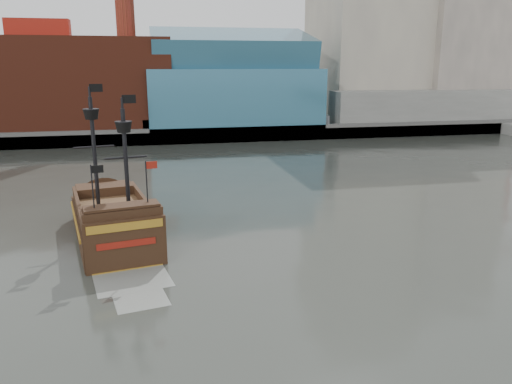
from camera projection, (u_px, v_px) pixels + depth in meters
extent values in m
plane|color=#282A25|center=(279.00, 348.00, 23.20)|extent=(400.00, 400.00, 0.00)
cube|color=slate|center=(171.00, 119.00, 109.95)|extent=(220.00, 60.00, 2.00)
cube|color=#4C4C49|center=(181.00, 136.00, 81.98)|extent=(220.00, 1.00, 2.60)
cube|color=maroon|center=(44.00, 84.00, 84.33)|extent=(42.00, 18.00, 15.00)
cube|color=#306781|center=(232.00, 97.00, 89.73)|extent=(30.00, 16.00, 10.00)
cube|color=#B2AA93|center=(369.00, 2.00, 100.94)|extent=(20.00, 22.00, 46.00)
cube|color=#A39689|center=(458.00, 23.00, 101.90)|extent=(18.00, 18.00, 38.00)
cube|color=slate|center=(434.00, 106.00, 94.36)|extent=(40.00, 6.00, 6.00)
cube|color=#306781|center=(232.00, 51.00, 87.73)|extent=(28.00, 14.94, 8.78)
cube|color=slate|center=(511.00, 105.00, 116.12)|extent=(4.00, 4.00, 3.00)
cube|color=black|center=(114.00, 230.00, 37.72)|extent=(7.42, 13.34, 2.73)
cube|color=#50321D|center=(113.00, 211.00, 37.34)|extent=(6.68, 12.01, 0.32)
cube|color=black|center=(105.00, 191.00, 41.75)|extent=(4.84, 3.28, 1.05)
cube|color=black|center=(123.00, 222.00, 32.26)|extent=(5.21, 2.55, 1.89)
cube|color=black|center=(127.00, 251.00, 31.82)|extent=(5.11, 1.18, 4.20)
cube|color=#A2731F|center=(125.00, 227.00, 31.27)|extent=(4.67, 0.93, 0.53)
cube|color=maroon|center=(127.00, 244.00, 31.56)|extent=(3.63, 0.74, 0.42)
cylinder|color=black|center=(94.00, 152.00, 37.37)|extent=(0.34, 0.34, 8.19)
cylinder|color=black|center=(126.00, 163.00, 35.02)|extent=(0.34, 0.34, 7.56)
cone|color=black|center=(91.00, 114.00, 36.66)|extent=(1.34, 1.34, 0.74)
cone|color=black|center=(124.00, 127.00, 34.39)|extent=(1.34, 1.34, 0.74)
cube|color=black|center=(96.00, 88.00, 36.36)|extent=(0.94, 0.20, 0.58)
cube|color=black|center=(129.00, 99.00, 34.09)|extent=(0.94, 0.20, 0.58)
cube|color=gray|center=(132.00, 280.00, 30.55)|extent=(5.07, 4.52, 0.02)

